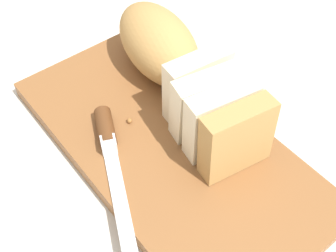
# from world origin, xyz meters

# --- Properties ---
(ground_plane) EXTENTS (3.00, 3.00, 0.00)m
(ground_plane) POSITION_xyz_m (0.00, 0.00, 0.00)
(ground_plane) COLOR beige
(cutting_board) EXTENTS (0.48, 0.26, 0.03)m
(cutting_board) POSITION_xyz_m (0.00, 0.00, 0.01)
(cutting_board) COLOR brown
(cutting_board) RESTS_ON ground_plane
(bread_loaf) EXTENTS (0.33, 0.14, 0.10)m
(bread_loaf) POSITION_xyz_m (-0.07, 0.07, 0.08)
(bread_loaf) COLOR tan
(bread_loaf) RESTS_ON cutting_board
(bread_knife) EXTENTS (0.23, 0.11, 0.02)m
(bread_knife) POSITION_xyz_m (-0.04, -0.07, 0.04)
(bread_knife) COLOR silver
(bread_knife) RESTS_ON cutting_board
(crumb_near_knife) EXTENTS (0.01, 0.01, 0.01)m
(crumb_near_knife) POSITION_xyz_m (0.02, 0.03, 0.03)
(crumb_near_knife) COLOR #996633
(crumb_near_knife) RESTS_ON cutting_board
(crumb_near_loaf) EXTENTS (0.00, 0.00, 0.00)m
(crumb_near_loaf) POSITION_xyz_m (0.04, 0.01, 0.03)
(crumb_near_loaf) COLOR #996633
(crumb_near_loaf) RESTS_ON cutting_board
(crumb_stray_left) EXTENTS (0.01, 0.01, 0.01)m
(crumb_stray_left) POSITION_xyz_m (-0.06, -0.03, 0.03)
(crumb_stray_left) COLOR #996633
(crumb_stray_left) RESTS_ON cutting_board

